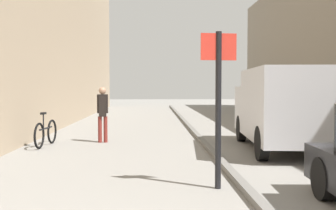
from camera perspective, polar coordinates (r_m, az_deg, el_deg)
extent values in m
plane|color=gray|center=(14.49, -2.51, -4.11)|extent=(80.00, 80.00, 0.00)
cube|color=#615F5B|center=(14.56, 3.73, -3.85)|extent=(0.16, 40.00, 0.12)
cylinder|color=maroon|center=(12.41, -9.62, -3.44)|extent=(0.12, 0.12, 0.79)
cylinder|color=maroon|center=(12.40, -8.84, -3.44)|extent=(0.12, 0.12, 0.79)
cube|color=black|center=(12.35, -9.25, -0.06)|extent=(0.23, 0.20, 0.67)
cylinder|color=black|center=(12.36, -9.81, 0.17)|extent=(0.09, 0.09, 0.57)
cylinder|color=black|center=(12.34, -8.70, 0.18)|extent=(0.09, 0.09, 0.57)
sphere|color=#9E755B|center=(12.34, -9.27, 2.01)|extent=(0.22, 0.22, 0.22)
cube|color=#B7B7BC|center=(10.61, 17.12, 0.08)|extent=(2.33, 3.60, 1.82)
cube|color=#B7B7BC|center=(12.95, 14.38, -0.46)|extent=(2.17, 1.50, 1.36)
cube|color=black|center=(13.40, 13.97, 0.93)|extent=(1.74, 0.17, 0.60)
cylinder|color=black|center=(12.70, 10.33, -3.29)|extent=(0.28, 0.81, 0.80)
cylinder|color=black|center=(13.10, 18.49, -3.20)|extent=(0.28, 0.81, 0.80)
cylinder|color=black|center=(9.48, 13.15, -5.32)|extent=(0.28, 0.81, 0.80)
cylinder|color=black|center=(6.54, 21.25, -9.71)|extent=(0.23, 0.65, 0.64)
cylinder|color=black|center=(6.69, 7.14, -0.80)|extent=(0.10, 0.10, 2.60)
cube|color=red|center=(6.71, 7.19, 8.19)|extent=(0.60, 0.10, 0.44)
torus|color=black|center=(12.50, -16.11, -3.63)|extent=(0.12, 0.72, 0.72)
torus|color=black|center=(11.52, -17.78, -4.17)|extent=(0.12, 0.72, 0.72)
cylinder|color=black|center=(11.99, -16.92, -3.18)|extent=(0.13, 0.95, 0.05)
cylinder|color=black|center=(11.80, -17.24, -2.20)|extent=(0.04, 0.04, 0.40)
cube|color=black|center=(11.78, -17.26, -1.14)|extent=(0.12, 0.25, 0.06)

